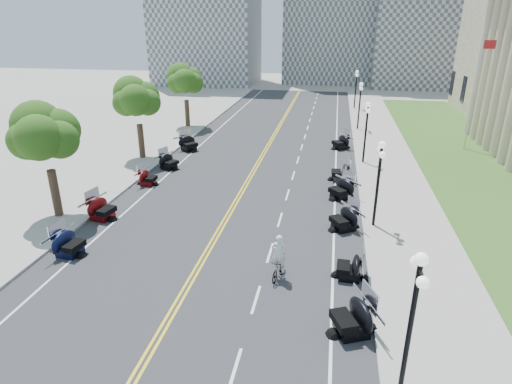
# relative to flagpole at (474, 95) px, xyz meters

# --- Properties ---
(ground) EXTENTS (160.00, 160.00, 0.00)m
(ground) POSITION_rel_flagpole_xyz_m (-18.00, -22.00, -5.00)
(ground) COLOR gray
(road) EXTENTS (16.00, 90.00, 0.01)m
(road) POSITION_rel_flagpole_xyz_m (-18.00, -12.00, -5.00)
(road) COLOR #333335
(road) RESTS_ON ground
(centerline_yellow_a) EXTENTS (0.12, 90.00, 0.00)m
(centerline_yellow_a) POSITION_rel_flagpole_xyz_m (-18.12, -12.00, -4.99)
(centerline_yellow_a) COLOR yellow
(centerline_yellow_a) RESTS_ON road
(centerline_yellow_b) EXTENTS (0.12, 90.00, 0.00)m
(centerline_yellow_b) POSITION_rel_flagpole_xyz_m (-17.88, -12.00, -4.99)
(centerline_yellow_b) COLOR yellow
(centerline_yellow_b) RESTS_ON road
(edge_line_north) EXTENTS (0.12, 90.00, 0.00)m
(edge_line_north) POSITION_rel_flagpole_xyz_m (-11.60, -12.00, -4.99)
(edge_line_north) COLOR white
(edge_line_north) RESTS_ON road
(edge_line_south) EXTENTS (0.12, 90.00, 0.00)m
(edge_line_south) POSITION_rel_flagpole_xyz_m (-24.40, -12.00, -4.99)
(edge_line_south) COLOR white
(edge_line_south) RESTS_ON road
(lane_dash_4) EXTENTS (0.12, 2.00, 0.00)m
(lane_dash_4) POSITION_rel_flagpole_xyz_m (-14.80, -30.00, -4.99)
(lane_dash_4) COLOR white
(lane_dash_4) RESTS_ON road
(lane_dash_5) EXTENTS (0.12, 2.00, 0.00)m
(lane_dash_5) POSITION_rel_flagpole_xyz_m (-14.80, -26.00, -4.99)
(lane_dash_5) COLOR white
(lane_dash_5) RESTS_ON road
(lane_dash_6) EXTENTS (0.12, 2.00, 0.00)m
(lane_dash_6) POSITION_rel_flagpole_xyz_m (-14.80, -22.00, -4.99)
(lane_dash_6) COLOR white
(lane_dash_6) RESTS_ON road
(lane_dash_7) EXTENTS (0.12, 2.00, 0.00)m
(lane_dash_7) POSITION_rel_flagpole_xyz_m (-14.80, -18.00, -4.99)
(lane_dash_7) COLOR white
(lane_dash_7) RESTS_ON road
(lane_dash_8) EXTENTS (0.12, 2.00, 0.00)m
(lane_dash_8) POSITION_rel_flagpole_xyz_m (-14.80, -14.00, -4.99)
(lane_dash_8) COLOR white
(lane_dash_8) RESTS_ON road
(lane_dash_9) EXTENTS (0.12, 2.00, 0.00)m
(lane_dash_9) POSITION_rel_flagpole_xyz_m (-14.80, -10.00, -4.99)
(lane_dash_9) COLOR white
(lane_dash_9) RESTS_ON road
(lane_dash_10) EXTENTS (0.12, 2.00, 0.00)m
(lane_dash_10) POSITION_rel_flagpole_xyz_m (-14.80, -6.00, -4.99)
(lane_dash_10) COLOR white
(lane_dash_10) RESTS_ON road
(lane_dash_11) EXTENTS (0.12, 2.00, 0.00)m
(lane_dash_11) POSITION_rel_flagpole_xyz_m (-14.80, -2.00, -4.99)
(lane_dash_11) COLOR white
(lane_dash_11) RESTS_ON road
(lane_dash_12) EXTENTS (0.12, 2.00, 0.00)m
(lane_dash_12) POSITION_rel_flagpole_xyz_m (-14.80, 2.00, -4.99)
(lane_dash_12) COLOR white
(lane_dash_12) RESTS_ON road
(lane_dash_13) EXTENTS (0.12, 2.00, 0.00)m
(lane_dash_13) POSITION_rel_flagpole_xyz_m (-14.80, 6.00, -4.99)
(lane_dash_13) COLOR white
(lane_dash_13) RESTS_ON road
(lane_dash_14) EXTENTS (0.12, 2.00, 0.00)m
(lane_dash_14) POSITION_rel_flagpole_xyz_m (-14.80, 10.00, -4.99)
(lane_dash_14) COLOR white
(lane_dash_14) RESTS_ON road
(lane_dash_15) EXTENTS (0.12, 2.00, 0.00)m
(lane_dash_15) POSITION_rel_flagpole_xyz_m (-14.80, 14.00, -4.99)
(lane_dash_15) COLOR white
(lane_dash_15) RESTS_ON road
(lane_dash_16) EXTENTS (0.12, 2.00, 0.00)m
(lane_dash_16) POSITION_rel_flagpole_xyz_m (-14.80, 18.00, -4.99)
(lane_dash_16) COLOR white
(lane_dash_16) RESTS_ON road
(lane_dash_17) EXTENTS (0.12, 2.00, 0.00)m
(lane_dash_17) POSITION_rel_flagpole_xyz_m (-14.80, 22.00, -4.99)
(lane_dash_17) COLOR white
(lane_dash_17) RESTS_ON road
(lane_dash_18) EXTENTS (0.12, 2.00, 0.00)m
(lane_dash_18) POSITION_rel_flagpole_xyz_m (-14.80, 26.00, -4.99)
(lane_dash_18) COLOR white
(lane_dash_18) RESTS_ON road
(lane_dash_19) EXTENTS (0.12, 2.00, 0.00)m
(lane_dash_19) POSITION_rel_flagpole_xyz_m (-14.80, 30.00, -4.99)
(lane_dash_19) COLOR white
(lane_dash_19) RESTS_ON road
(sidewalk_north) EXTENTS (5.00, 90.00, 0.15)m
(sidewalk_north) POSITION_rel_flagpole_xyz_m (-7.50, -12.00, -4.92)
(sidewalk_north) COLOR #9E9991
(sidewalk_north) RESTS_ON ground
(sidewalk_south) EXTENTS (5.00, 90.00, 0.15)m
(sidewalk_south) POSITION_rel_flagpole_xyz_m (-28.50, -12.00, -4.92)
(sidewalk_south) COLOR #9E9991
(sidewalk_south) RESTS_ON ground
(lawn) EXTENTS (9.00, 60.00, 0.10)m
(lawn) POSITION_rel_flagpole_xyz_m (-0.50, -4.00, -4.95)
(lawn) COLOR #356023
(lawn) RESTS_ON ground
(distant_block_a) EXTENTS (18.00, 14.00, 26.00)m
(distant_block_a) POSITION_rel_flagpole_xyz_m (-36.00, 40.00, 8.00)
(distant_block_a) COLOR gray
(distant_block_a) RESTS_ON ground
(distant_block_c) EXTENTS (20.00, 14.00, 22.00)m
(distant_block_c) POSITION_rel_flagpole_xyz_m (4.00, 43.00, 6.00)
(distant_block_c) COLOR gray
(distant_block_c) RESTS_ON ground
(street_lamp_1) EXTENTS (0.50, 1.20, 4.90)m
(street_lamp_1) POSITION_rel_flagpole_xyz_m (-9.40, -30.00, -2.40)
(street_lamp_1) COLOR black
(street_lamp_1) RESTS_ON sidewalk_north
(street_lamp_2) EXTENTS (0.50, 1.20, 4.90)m
(street_lamp_2) POSITION_rel_flagpole_xyz_m (-9.40, -18.00, -2.40)
(street_lamp_2) COLOR black
(street_lamp_2) RESTS_ON sidewalk_north
(street_lamp_3) EXTENTS (0.50, 1.20, 4.90)m
(street_lamp_3) POSITION_rel_flagpole_xyz_m (-9.40, -6.00, -2.40)
(street_lamp_3) COLOR black
(street_lamp_3) RESTS_ON sidewalk_north
(street_lamp_4) EXTENTS (0.50, 1.20, 4.90)m
(street_lamp_4) POSITION_rel_flagpole_xyz_m (-9.40, 6.00, -2.40)
(street_lamp_4) COLOR black
(street_lamp_4) RESTS_ON sidewalk_north
(street_lamp_5) EXTENTS (0.50, 1.20, 4.90)m
(street_lamp_5) POSITION_rel_flagpole_xyz_m (-9.40, 18.00, -2.40)
(street_lamp_5) COLOR black
(street_lamp_5) RESTS_ON sidewalk_north
(flagpole) EXTENTS (1.10, 0.20, 10.00)m
(flagpole) POSITION_rel_flagpole_xyz_m (0.00, 0.00, 0.00)
(flagpole) COLOR silver
(flagpole) RESTS_ON ground
(tree_2) EXTENTS (4.80, 4.80, 9.20)m
(tree_2) POSITION_rel_flagpole_xyz_m (-28.00, -20.00, -0.25)
(tree_2) COLOR #235619
(tree_2) RESTS_ON sidewalk_south
(tree_3) EXTENTS (4.80, 4.80, 9.20)m
(tree_3) POSITION_rel_flagpole_xyz_m (-28.00, -8.00, -0.25)
(tree_3) COLOR #235619
(tree_3) RESTS_ON sidewalk_south
(tree_4) EXTENTS (4.80, 4.80, 9.20)m
(tree_4) POSITION_rel_flagpole_xyz_m (-28.00, 4.00, -0.25)
(tree_4) COLOR #235619
(tree_4) RESTS_ON sidewalk_south
(motorcycle_n_4) EXTENTS (2.90, 2.90, 1.54)m
(motorcycle_n_4) POSITION_rel_flagpole_xyz_m (-10.86, -27.40, -4.23)
(motorcycle_n_4) COLOR black
(motorcycle_n_4) RESTS_ON road
(motorcycle_n_5) EXTENTS (1.95, 1.95, 1.30)m
(motorcycle_n_5) POSITION_rel_flagpole_xyz_m (-10.86, -23.59, -4.35)
(motorcycle_n_5) COLOR black
(motorcycle_n_5) RESTS_ON road
(motorcycle_n_6) EXTENTS (2.87, 2.87, 1.45)m
(motorcycle_n_6) POSITION_rel_flagpole_xyz_m (-11.09, -18.59, -4.27)
(motorcycle_n_6) COLOR black
(motorcycle_n_6) RESTS_ON road
(motorcycle_n_7) EXTENTS (2.98, 2.98, 1.48)m
(motorcycle_n_7) POSITION_rel_flagpole_xyz_m (-11.23, -13.96, -4.26)
(motorcycle_n_7) COLOR black
(motorcycle_n_7) RESTS_ON road
(motorcycle_n_8) EXTENTS (2.20, 2.20, 1.47)m
(motorcycle_n_8) POSITION_rel_flagpole_xyz_m (-11.25, -10.47, -4.27)
(motorcycle_n_8) COLOR black
(motorcycle_n_8) RESTS_ON road
(motorcycle_n_10) EXTENTS (2.85, 2.85, 1.45)m
(motorcycle_n_10) POSITION_rel_flagpole_xyz_m (-11.23, -1.87, -4.28)
(motorcycle_n_10) COLOR black
(motorcycle_n_10) RESTS_ON road
(motorcycle_s_5) EXTENTS (2.29, 2.29, 1.42)m
(motorcycle_s_5) POSITION_rel_flagpole_xyz_m (-24.76, -23.98, -4.29)
(motorcycle_s_5) COLOR black
(motorcycle_s_5) RESTS_ON road
(motorcycle_s_6) EXTENTS (2.46, 2.46, 1.47)m
(motorcycle_s_6) POSITION_rel_flagpole_xyz_m (-25.27, -19.77, -4.26)
(motorcycle_s_6) COLOR #590A0C
(motorcycle_s_6) RESTS_ON road
(motorcycle_s_7) EXTENTS (1.82, 1.82, 1.24)m
(motorcycle_s_7) POSITION_rel_flagpole_xyz_m (-24.95, -13.87, -4.38)
(motorcycle_s_7) COLOR #590A0C
(motorcycle_s_7) RESTS_ON road
(motorcycle_s_8) EXTENTS (2.52, 2.52, 1.36)m
(motorcycle_s_8) POSITION_rel_flagpole_xyz_m (-24.75, -10.20, -4.32)
(motorcycle_s_8) COLOR black
(motorcycle_s_8) RESTS_ON road
(motorcycle_s_9) EXTENTS (3.05, 3.05, 1.51)m
(motorcycle_s_9) POSITION_rel_flagpole_xyz_m (-24.89, -4.91, -4.24)
(motorcycle_s_9) COLOR black
(motorcycle_s_9) RESTS_ON road
(bicycle) EXTENTS (0.79, 1.71, 0.99)m
(bicycle) POSITION_rel_flagpole_xyz_m (-14.09, -24.15, -4.50)
(bicycle) COLOR #A51414
(bicycle) RESTS_ON road
(cyclist_rider) EXTENTS (0.68, 0.44, 1.85)m
(cyclist_rider) POSITION_rel_flagpole_xyz_m (-14.09, -24.15, -3.08)
(cyclist_rider) COLOR silver
(cyclist_rider) RESTS_ON bicycle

